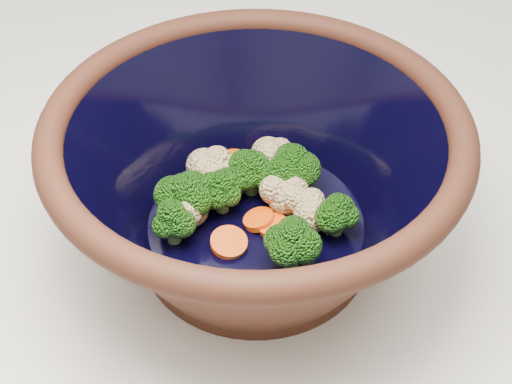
{
  "coord_description": "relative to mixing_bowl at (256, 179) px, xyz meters",
  "views": [
    {
      "loc": [
        0.28,
        -0.43,
        1.39
      ],
      "look_at": [
        0.09,
        -0.04,
        0.97
      ],
      "focal_mm": 50.0,
      "sensor_mm": 36.0,
      "label": 1
    }
  ],
  "objects": [
    {
      "name": "mixing_bowl",
      "position": [
        0.0,
        0.0,
        0.0
      ],
      "size": [
        0.39,
        0.39,
        0.15
      ],
      "rotation": [
        0.0,
        0.0,
        -0.21
      ],
      "color": "black",
      "rests_on": "counter"
    },
    {
      "name": "vegetable_pile",
      "position": [
        -0.01,
        0.01,
        -0.03
      ],
      "size": [
        0.17,
        0.16,
        0.06
      ],
      "color": "#608442",
      "rests_on": "mixing_bowl"
    }
  ]
}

